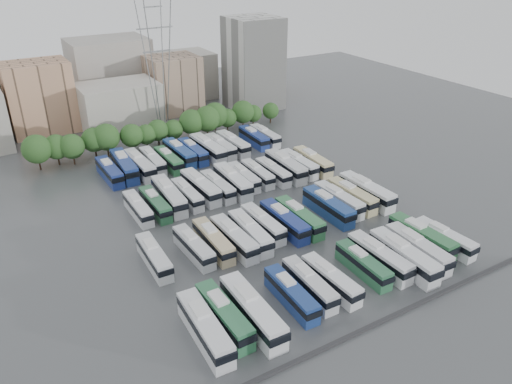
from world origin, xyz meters
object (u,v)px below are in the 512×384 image
bus_r3_s7 (193,151)px  bus_r0_s1 (224,315)px  bus_r3_s8 (208,148)px  bus_r0_s2 (252,311)px  bus_r2_s4 (187,194)px  apartment_tower (253,63)px  bus_r0_s9 (379,257)px  bus_r3_s9 (220,146)px  bus_r0_s10 (404,256)px  bus_r3_s2 (124,166)px  bus_r3_s5 (169,160)px  bus_r0_s5 (309,284)px  bus_r1_s12 (352,196)px  bus_r2_s9 (257,174)px  bus_r1_s3 (213,241)px  bus_r0_s12 (422,237)px  bus_r3_s10 (233,144)px  bus_r1_s2 (194,247)px  bus_r3_s1 (110,172)px  bus_r0_s4 (291,294)px  bus_r2_s1 (138,208)px  bus_r2_s10 (273,172)px  bus_r3_s3 (139,165)px  bus_r3_s4 (153,161)px  bus_r1_s8 (299,217)px  bus_r2_s6 (218,186)px  bus_r2_s3 (169,195)px  bus_r2_s12 (299,164)px  bus_r1_s6 (263,223)px  bus_r2_s8 (244,177)px  bus_r0_s6 (331,280)px  bus_r1_s0 (154,256)px  bus_r1_s13 (367,191)px  bus_r0_s13 (444,238)px  bus_r2_s5 (200,187)px  bus_r2_s7 (233,181)px  bus_r1_s11 (339,200)px  bus_r1_s4 (234,238)px  bus_r3_s12 (254,137)px  bus_r2_s2 (155,204)px  bus_r2_s13 (313,161)px  bus_r0_s11 (418,249)px

bus_r3_s7 → bus_r0_s1: bearing=-110.9°
bus_r3_s8 → bus_r0_s2: bearing=-111.8°
bus_r2_s4 → apartment_tower: bearing=47.7°
bus_r0_s9 → bus_r3_s9: bus_r0_s9 is taller
bus_r0_s2 → bus_r0_s10: 26.35m
bus_r3_s2 → bus_r3_s5: (9.62, -1.21, -0.32)m
apartment_tower → bus_r0_s5: (-38.81, -81.16, -11.27)m
bus_r1_s12 → bus_r2_s9: bearing=118.2°
bus_r1_s3 → bus_r2_s4: 17.87m
bus_r0_s12 → bus_r3_s10: 52.98m
bus_r0_s5 → bus_r1_s2: bus_r0_s5 is taller
bus_r3_s1 → bus_r0_s4: bearing=-80.5°
bus_r2_s1 → bus_r3_s8: bearing=39.3°
bus_r2_s10 → bus_r3_s3: size_ratio=0.84×
bus_r3_s4 → bus_r0_s2: bearing=-95.6°
bus_r0_s1 → bus_r3_s4: size_ratio=1.05×
bus_r1_s8 → bus_r2_s10: (6.67, 18.83, -0.17)m
bus_r1_s8 → bus_r2_s6: (-6.53, 18.64, -0.13)m
bus_r0_s9 → bus_r3_s1: size_ratio=1.01×
bus_r3_s5 → bus_r1_s12: bearing=-56.6°
bus_r2_s3 → bus_r2_s12: (30.04, 0.07, -0.23)m
bus_r0_s10 → bus_r0_s12: bearing=23.5°
bus_r1_s6 → bus_r2_s8: bearing=69.7°
bus_r0_s6 → bus_r1_s3: bearing=117.1°
bus_r2_s9 → bus_r1_s2: bearing=-139.6°
bus_r1_s6 → bus_r1_s12: bus_r1_s12 is taller
bus_r1_s0 → bus_r1_s12: 39.54m
bus_r1_s13 → bus_r2_s3: size_ratio=0.99×
bus_r3_s8 → bus_r0_s13: bearing=-75.0°
bus_r1_s0 → bus_r2_s3: size_ratio=0.84×
bus_r2_s6 → bus_r3_s3: (-9.99, 17.46, 0.27)m
bus_r0_s2 → bus_r2_s5: (9.92, 36.94, -0.13)m
apartment_tower → bus_r3_s9: (-25.58, -27.97, -11.17)m
bus_r2_s7 → bus_r3_s1: bearing=141.0°
bus_r1_s6 → bus_r2_s8: size_ratio=1.03×
bus_r0_s2 → bus_r3_s10: bearing=65.3°
bus_r1_s6 → bus_r2_s3: 20.29m
bus_r1_s8 → bus_r2_s9: size_ratio=1.11×
bus_r3_s9 → bus_r1_s11: bearing=-80.2°
bus_r1_s4 → bus_r3_s12: size_ratio=1.04×
bus_r1_s12 → bus_r3_s10: size_ratio=0.96×
bus_r2_s12 → bus_r0_s4: bearing=-126.9°
bus_r2_s2 → bus_r3_s3: 18.49m
bus_r1_s2 → bus_r3_s2: bearing=87.9°
bus_r2_s4 → bus_r1_s8: bearing=-54.8°
bus_r0_s12 → bus_r3_s1: bus_r0_s12 is taller
bus_r1_s6 → bus_r2_s7: bearing=78.2°
bus_r3_s10 → bus_r2_s13: bearing=-62.7°
bus_r0_s6 → bus_r0_s11: 16.53m
bus_r0_s11 → bus_r3_s2: bus_r3_s2 is taller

